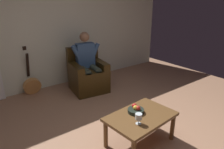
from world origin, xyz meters
TOP-DOWN VIEW (x-y plane):
  - ground_plane at (0.00, 0.00)m, footprint 6.92×6.92m
  - wall_back at (0.00, -2.66)m, footprint 6.17×0.06m
  - armchair at (-0.40, -1.94)m, footprint 0.80×0.81m
  - person_seated at (-0.40, -1.91)m, footprint 0.65×0.62m
  - coffee_table at (-0.04, 0.04)m, footprint 0.95×0.67m
  - guitar at (0.64, -2.46)m, footprint 0.36×0.32m
  - wine_glass_near at (0.12, 0.16)m, footprint 0.09×0.09m
  - fruit_bowl at (-0.04, -0.06)m, footprint 0.22×0.22m

SIDE VIEW (x-z plane):
  - ground_plane at x=0.00m, z-range 0.00..0.00m
  - guitar at x=0.64m, z-range -0.28..0.72m
  - armchair at x=-0.40m, z-range -0.13..0.79m
  - coffee_table at x=-0.04m, z-range 0.15..0.59m
  - fruit_bowl at x=-0.04m, z-range 0.42..0.53m
  - wine_glass_near at x=0.12m, z-range 0.46..0.60m
  - person_seated at x=-0.40m, z-range 0.04..1.29m
  - wall_back at x=0.00m, z-range 0.00..2.64m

